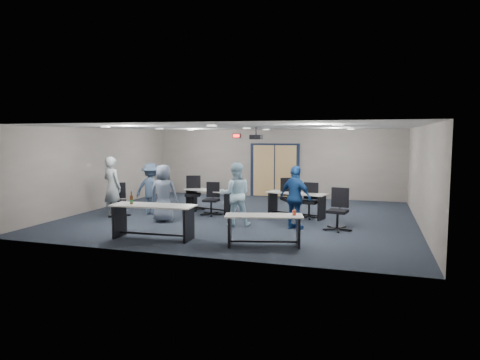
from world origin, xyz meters
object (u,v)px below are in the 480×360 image
(person_back, at_px, (151,189))
(table_front_left, at_px, (153,215))
(table_back_left, at_px, (210,197))
(person_gray, at_px, (112,187))
(person_lightblue, at_px, (236,194))
(chair_back_d, at_px, (309,201))
(person_navy, at_px, (296,198))
(chair_loose_left, at_px, (118,200))
(chair_loose_right, at_px, (338,210))
(chair_back_b, at_px, (211,199))
(person_plaid, at_px, (164,193))
(chair_back_a, at_px, (193,193))
(table_back_right, at_px, (297,200))
(chair_back_c, at_px, (291,197))
(table_front_right, at_px, (264,225))

(person_back, bearing_deg, table_front_left, 116.26)
(table_back_left, xyz_separation_m, person_gray, (-2.41, -1.82, 0.43))
(table_front_left, bearing_deg, person_lightblue, 52.03)
(chair_back_d, bearing_deg, table_front_left, -124.53)
(person_navy, bearing_deg, person_gray, 28.82)
(chair_loose_left, relative_size, chair_loose_right, 0.93)
(chair_back_b, bearing_deg, person_plaid, -127.53)
(table_front_left, bearing_deg, person_gray, 137.12)
(table_front_left, xyz_separation_m, person_plaid, (-0.71, 1.92, 0.25))
(chair_back_a, distance_m, person_lightblue, 2.83)
(chair_loose_right, relative_size, person_navy, 0.65)
(chair_back_d, distance_m, person_navy, 1.65)
(table_back_right, bearing_deg, person_navy, -66.38)
(chair_back_c, bearing_deg, table_front_right, -119.96)
(table_front_left, height_order, person_back, person_back)
(chair_back_a, height_order, person_gray, person_gray)
(chair_back_d, relative_size, person_navy, 0.63)
(chair_loose_left, height_order, person_lightblue, person_lightblue)
(table_back_right, height_order, person_gray, person_gray)
(person_back, bearing_deg, table_back_right, -171.68)
(table_front_right, xyz_separation_m, person_plaid, (-3.39, 1.79, 0.34))
(chair_back_a, bearing_deg, person_plaid, -109.32)
(chair_back_b, height_order, person_lightblue, person_lightblue)
(table_back_left, bearing_deg, person_lightblue, -34.77)
(chair_back_b, relative_size, person_navy, 0.61)
(table_back_right, xyz_separation_m, person_plaid, (-3.47, -1.86, 0.31))
(chair_back_d, bearing_deg, table_back_left, -177.09)
(table_back_right, distance_m, person_navy, 1.79)
(table_front_left, bearing_deg, chair_back_c, 52.38)
(chair_loose_left, distance_m, person_plaid, 1.74)
(chair_back_c, distance_m, person_navy, 1.83)
(person_lightblue, bearing_deg, table_front_right, 106.47)
(person_back, bearing_deg, person_navy, 166.55)
(person_navy, bearing_deg, chair_back_b, 4.98)
(person_navy, bearing_deg, chair_loose_left, 26.81)
(chair_back_b, relative_size, person_plaid, 0.62)
(chair_back_d, height_order, person_gray, person_gray)
(chair_back_b, height_order, person_plaid, person_plaid)
(chair_back_a, xyz_separation_m, chair_loose_left, (-1.70, -1.70, -0.06))
(table_front_left, distance_m, table_back_right, 4.68)
(chair_loose_left, bearing_deg, table_back_left, 4.98)
(person_plaid, distance_m, person_lightblue, 2.11)
(person_lightblue, height_order, person_back, person_lightblue)
(chair_loose_right, height_order, person_lightblue, person_lightblue)
(chair_back_a, distance_m, chair_loose_left, 2.41)
(person_navy, bearing_deg, table_front_right, 108.17)
(chair_back_c, distance_m, chair_loose_left, 5.22)
(table_front_left, relative_size, person_navy, 1.22)
(chair_loose_right, distance_m, person_navy, 1.12)
(chair_loose_right, bearing_deg, table_back_left, 168.62)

